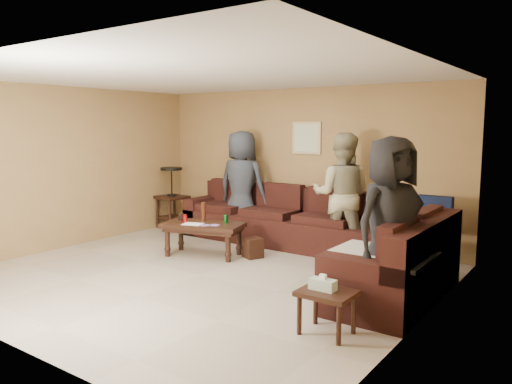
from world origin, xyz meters
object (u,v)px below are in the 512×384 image
Objects in this scene: coffee_table at (203,228)px; end_table_left at (172,196)px; person_left at (242,185)px; person_right at (390,225)px; waste_bin at (253,248)px; person_middle at (342,195)px; sectional_sofa at (316,237)px; side_table_right at (326,296)px.

end_table_left is (-1.84, 1.21, 0.18)m from coffee_table.
person_left is 1.01× the size of person_right.
waste_bin is 0.16× the size of person_right.
person_left reaches higher than person_middle.
sectional_sofa reaches higher than waste_bin.
person_left reaches higher than side_table_right.
person_left is at bearing 101.62° from coffee_table.
person_middle is at bearing 113.24° from side_table_right.
sectional_sofa is 1.89m from person_left.
coffee_table is 0.72× the size of person_right.
end_table_left is 1.60m from person_left.
person_left is at bearing -21.96° from person_middle.
person_left reaches higher than end_table_left.
end_table_left is 5.16m from person_right.
side_table_right is at bearing -170.71° from person_right.
sectional_sofa is at bearing 47.56° from person_middle.
waste_bin is (0.66, 0.33, -0.27)m from coffee_table.
person_right is at bearing 75.52° from side_table_right.
waste_bin is at bearing 22.88° from person_middle.
waste_bin is at bearing 93.41° from person_right.
waste_bin is at bearing 26.43° from coffee_table.
person_left is at bearing 162.41° from sectional_sofa.
sectional_sofa is 4.11× the size of end_table_left.
person_middle is at bearing 65.74° from sectional_sofa.
person_left is at bearing 3.44° from end_table_left.
side_table_right reaches higher than waste_bin.
person_middle is (1.64, 1.18, 0.49)m from coffee_table.
person_right is (1.56, -1.30, 0.57)m from sectional_sofa.
side_table_right is 4.14m from person_left.
end_table_left reaches higher than sectional_sofa.
waste_bin is 0.16× the size of person_left.
person_middle reaches higher than end_table_left.
end_table_left is at bearing 160.56° from waste_bin.
side_table_right is (2.77, -1.46, -0.05)m from coffee_table.
waste_bin is 0.16× the size of person_middle.
waste_bin is at bearing 129.22° from person_left.
person_left is at bearing 84.35° from person_right.
person_middle is at bearing 35.76° from coffee_table.
side_table_right is at bearing -30.07° from end_table_left.
sectional_sofa is 2.59× the size of person_right.
end_table_left is 2.05× the size of side_table_right.
side_table_right is 2.77m from waste_bin.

